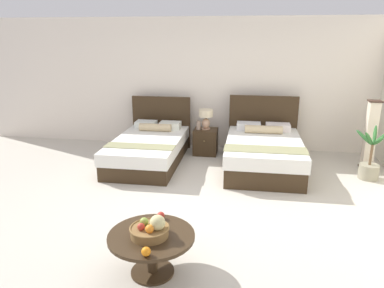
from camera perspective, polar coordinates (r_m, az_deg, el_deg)
The scene contains 13 objects.
ground_plane at distance 5.20m, azimuth -0.54°, elevation -10.07°, with size 10.34×9.78×0.02m, color beige.
wall_back at distance 7.76m, azimuth 3.34°, elevation 9.40°, with size 10.34×0.12×2.70m, color white.
bed_near_window at distance 6.96m, azimuth -6.67°, elevation -0.58°, with size 1.25×2.19×1.10m.
bed_near_corner at distance 6.70m, azimuth 11.12°, elevation -1.20°, with size 1.36×2.07×1.18m.
nightstand at distance 7.39m, azimuth 2.14°, elevation 0.39°, with size 0.47×0.46×0.51m.
table_lamp at distance 7.29m, azimuth 2.20°, elevation 4.29°, with size 0.28×0.28×0.40m.
vase at distance 7.28m, azimuth 1.02°, elevation 2.98°, with size 0.09×0.09×0.18m.
coffee_table at distance 3.78m, azimuth -6.35°, elevation -15.21°, with size 0.87×0.87×0.44m.
fruit_bowl at distance 3.66m, azimuth -6.51°, elevation -13.12°, with size 0.39×0.39×0.23m.
loose_apple at distance 3.98m, azimuth -4.92°, elevation -11.10°, with size 0.08×0.08×0.08m.
loose_orange at distance 3.40m, azimuth -7.22°, elevation -16.40°, with size 0.09×0.09×0.09m.
floor_lamp_corner at distance 7.22m, azimuth 26.17°, elevation 1.26°, with size 0.22×0.22×1.25m.
potted_palm at distance 6.80m, azimuth 26.10°, elevation -2.93°, with size 0.57×0.60×0.91m.
Camera 1 is at (0.79, -4.57, 2.33)m, focal length 34.01 mm.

